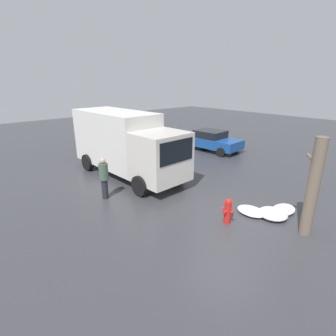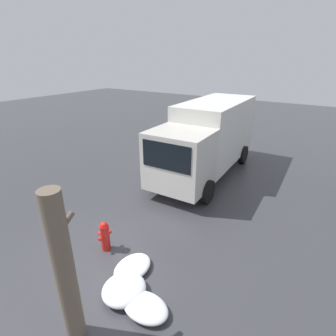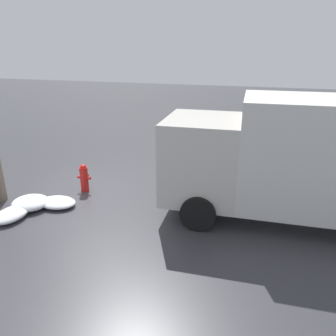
% 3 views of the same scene
% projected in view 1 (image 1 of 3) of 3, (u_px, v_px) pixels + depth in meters
% --- Properties ---
extents(ground_plane, '(60.00, 60.00, 0.00)m').
position_uv_depth(ground_plane, '(227.00, 222.00, 9.18)').
color(ground_plane, '#38383D').
extents(fire_hydrant, '(0.45, 0.36, 0.90)m').
position_uv_depth(fire_hydrant, '(228.00, 210.00, 9.03)').
color(fire_hydrant, red).
rests_on(fire_hydrant, ground_plane).
extents(tree_trunk, '(0.55, 0.36, 3.19)m').
position_uv_depth(tree_trunk, '(313.00, 188.00, 8.00)').
color(tree_trunk, '#6B5B4C').
rests_on(tree_trunk, ground_plane).
extents(delivery_truck, '(7.05, 2.69, 3.22)m').
position_uv_depth(delivery_truck, '(125.00, 142.00, 13.22)').
color(delivery_truck, beige).
rests_on(delivery_truck, ground_plane).
extents(pedestrian, '(0.38, 0.38, 1.76)m').
position_uv_depth(pedestrian, '(104.00, 177.00, 10.75)').
color(pedestrian, '#23232D').
rests_on(pedestrian, ground_plane).
extents(parked_car, '(4.12, 2.24, 1.40)m').
position_uv_depth(parked_car, '(212.00, 140.00, 18.32)').
color(parked_car, '#194793').
rests_on(parked_car, ground_plane).
extents(snow_pile_by_hydrant, '(1.03, 0.98, 0.32)m').
position_uv_depth(snow_pile_by_hydrant, '(273.00, 214.00, 9.43)').
color(snow_pile_by_hydrant, white).
rests_on(snow_pile_by_hydrant, ground_plane).
extents(snow_pile_curbside, '(0.74, 1.07, 0.25)m').
position_uv_depth(snow_pile_curbside, '(284.00, 210.00, 9.80)').
color(snow_pile_curbside, white).
rests_on(snow_pile_curbside, ground_plane).
extents(snow_pile_by_tree, '(1.09, 0.79, 0.22)m').
position_uv_depth(snow_pile_by_tree, '(251.00, 211.00, 9.71)').
color(snow_pile_by_tree, white).
rests_on(snow_pile_by_tree, ground_plane).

